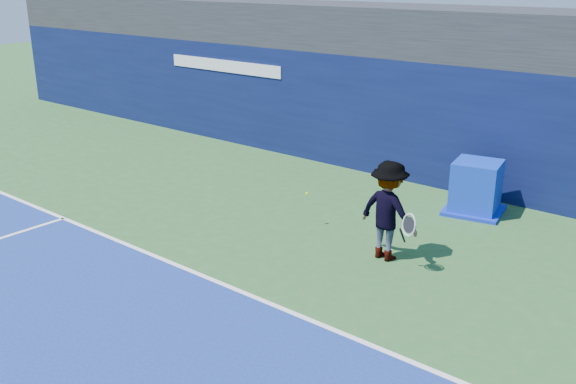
{
  "coord_description": "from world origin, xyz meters",
  "views": [
    {
      "loc": [
        6.91,
        -3.85,
        5.03
      ],
      "look_at": [
        -0.55,
        5.2,
        1.0
      ],
      "focal_mm": 40.0,
      "sensor_mm": 36.0,
      "label": 1
    }
  ],
  "objects": [
    {
      "name": "stadium_band",
      "position": [
        0.0,
        11.5,
        3.6
      ],
      "size": [
        36.0,
        3.0,
        1.2
      ],
      "primitive_type": "cube",
      "color": "#222227",
      "rests_on": "back_wall_assembly"
    },
    {
      "name": "equipment_cart",
      "position": [
        1.64,
        9.02,
        0.53
      ],
      "size": [
        1.42,
        1.42,
        1.16
      ],
      "color": "#0D2BB7",
      "rests_on": "ground"
    },
    {
      "name": "back_wall_assembly",
      "position": [
        -0.0,
        10.5,
        1.5
      ],
      "size": [
        36.0,
        1.03,
        3.0
      ],
      "color": "#0A1139",
      "rests_on": "ground"
    },
    {
      "name": "tennis_ball",
      "position": [
        -0.7,
        6.0,
        0.72
      ],
      "size": [
        0.07,
        0.07,
        0.07
      ],
      "color": "#B2DE18",
      "rests_on": "ground"
    },
    {
      "name": "ground",
      "position": [
        0.0,
        0.0,
        0.0
      ],
      "size": [
        80.0,
        80.0,
        0.0
      ],
      "primitive_type": "plane",
      "color": "#2B5B29",
      "rests_on": "ground"
    },
    {
      "name": "tennis_player",
      "position": [
        1.4,
        5.71,
        0.93
      ],
      "size": [
        1.4,
        0.81,
        1.86
      ],
      "color": "white",
      "rests_on": "ground"
    },
    {
      "name": "baseline",
      "position": [
        0.0,
        3.0,
        0.01
      ],
      "size": [
        24.0,
        0.1,
        0.01
      ],
      "primitive_type": "cube",
      "color": "white",
      "rests_on": "ground"
    }
  ]
}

